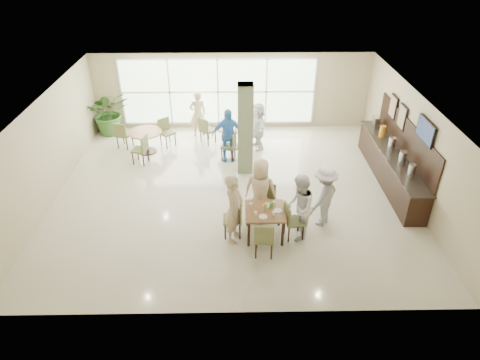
{
  "coord_description": "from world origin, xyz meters",
  "views": [
    {
      "loc": [
        0.04,
        -10.44,
        6.73
      ],
      "look_at": [
        0.2,
        -1.2,
        1.1
      ],
      "focal_mm": 32.0,
      "sensor_mm": 36.0,
      "label": 1
    }
  ],
  "objects_px": {
    "teen_far": "(260,190)",
    "adult_b": "(258,126)",
    "potted_plant": "(109,112)",
    "adult_standing": "(198,114)",
    "adult_a": "(228,135)",
    "main_table": "(265,214)",
    "teen_left": "(234,209)",
    "teen_right": "(299,208)",
    "teen_standing": "(324,196)",
    "round_table_right": "(231,132)",
    "buffet_counter": "(391,164)",
    "round_table_left": "(146,136)"
  },
  "relations": [
    {
      "from": "potted_plant",
      "to": "adult_standing",
      "type": "relative_size",
      "value": 0.97
    },
    {
      "from": "adult_a",
      "to": "main_table",
      "type": "bearing_deg",
      "value": -82.34
    },
    {
      "from": "potted_plant",
      "to": "main_table",
      "type": "bearing_deg",
      "value": -49.4
    },
    {
      "from": "round_table_right",
      "to": "potted_plant",
      "type": "xyz_separation_m",
      "value": [
        -4.41,
        1.21,
        0.26
      ]
    },
    {
      "from": "main_table",
      "to": "round_table_right",
      "type": "distance_m",
      "value": 4.96
    },
    {
      "from": "round_table_right",
      "to": "buffet_counter",
      "type": "height_order",
      "value": "buffet_counter"
    },
    {
      "from": "potted_plant",
      "to": "teen_standing",
      "type": "distance_m",
      "value": 8.76
    },
    {
      "from": "teen_far",
      "to": "teen_standing",
      "type": "bearing_deg",
      "value": -172.05
    },
    {
      "from": "round_table_left",
      "to": "round_table_right",
      "type": "height_order",
      "value": "same"
    },
    {
      "from": "buffet_counter",
      "to": "adult_a",
      "type": "xyz_separation_m",
      "value": [
        -4.84,
        1.42,
        0.32
      ]
    },
    {
      "from": "teen_standing",
      "to": "adult_standing",
      "type": "relative_size",
      "value": 0.99
    },
    {
      "from": "main_table",
      "to": "buffet_counter",
      "type": "height_order",
      "value": "buffet_counter"
    },
    {
      "from": "adult_standing",
      "to": "round_table_left",
      "type": "bearing_deg",
      "value": 22.63
    },
    {
      "from": "round_table_left",
      "to": "teen_left",
      "type": "height_order",
      "value": "teen_left"
    },
    {
      "from": "teen_far",
      "to": "round_table_left",
      "type": "bearing_deg",
      "value": -30.5
    },
    {
      "from": "buffet_counter",
      "to": "potted_plant",
      "type": "xyz_separation_m",
      "value": [
        -9.13,
        3.54,
        0.26
      ]
    },
    {
      "from": "main_table",
      "to": "teen_right",
      "type": "relative_size",
      "value": 0.56
    },
    {
      "from": "adult_a",
      "to": "adult_b",
      "type": "bearing_deg",
      "value": 34.98
    },
    {
      "from": "teen_left",
      "to": "adult_a",
      "type": "distance_m",
      "value": 4.09
    },
    {
      "from": "adult_a",
      "to": "adult_standing",
      "type": "relative_size",
      "value": 1.05
    },
    {
      "from": "teen_standing",
      "to": "round_table_left",
      "type": "bearing_deg",
      "value": -87.12
    },
    {
      "from": "teen_right",
      "to": "teen_standing",
      "type": "distance_m",
      "value": 0.88
    },
    {
      "from": "round_table_left",
      "to": "teen_left",
      "type": "relative_size",
      "value": 0.61
    },
    {
      "from": "main_table",
      "to": "adult_standing",
      "type": "xyz_separation_m",
      "value": [
        -2.01,
        5.85,
        0.18
      ]
    },
    {
      "from": "teen_right",
      "to": "buffet_counter",
      "type": "bearing_deg",
      "value": 137.61
    },
    {
      "from": "teen_right",
      "to": "adult_b",
      "type": "bearing_deg",
      "value": -163.82
    },
    {
      "from": "teen_far",
      "to": "adult_b",
      "type": "xyz_separation_m",
      "value": [
        0.15,
        4.11,
        -0.06
      ]
    },
    {
      "from": "main_table",
      "to": "teen_standing",
      "type": "bearing_deg",
      "value": 17.86
    },
    {
      "from": "teen_left",
      "to": "teen_right",
      "type": "bearing_deg",
      "value": -68.36
    },
    {
      "from": "teen_far",
      "to": "adult_b",
      "type": "distance_m",
      "value": 4.11
    },
    {
      "from": "teen_standing",
      "to": "adult_b",
      "type": "bearing_deg",
      "value": -120.65
    },
    {
      "from": "main_table",
      "to": "teen_left",
      "type": "distance_m",
      "value": 0.79
    },
    {
      "from": "teen_left",
      "to": "teen_far",
      "type": "distance_m",
      "value": 1.07
    },
    {
      "from": "teen_far",
      "to": "teen_standing",
      "type": "relative_size",
      "value": 1.05
    },
    {
      "from": "round_table_right",
      "to": "adult_standing",
      "type": "bearing_deg",
      "value": 140.94
    },
    {
      "from": "teen_left",
      "to": "teen_standing",
      "type": "bearing_deg",
      "value": -55.91
    },
    {
      "from": "adult_standing",
      "to": "teen_far",
      "type": "bearing_deg",
      "value": 95.4
    },
    {
      "from": "main_table",
      "to": "teen_far",
      "type": "distance_m",
      "value": 0.75
    },
    {
      "from": "teen_far",
      "to": "potted_plant",
      "type": "bearing_deg",
      "value": -29.82
    },
    {
      "from": "buffet_counter",
      "to": "adult_a",
      "type": "relative_size",
      "value": 2.68
    },
    {
      "from": "round_table_left",
      "to": "teen_right",
      "type": "distance_m",
      "value": 6.43
    },
    {
      "from": "round_table_right",
      "to": "potted_plant",
      "type": "height_order",
      "value": "potted_plant"
    },
    {
      "from": "main_table",
      "to": "adult_a",
      "type": "relative_size",
      "value": 0.54
    },
    {
      "from": "buffet_counter",
      "to": "teen_standing",
      "type": "bearing_deg",
      "value": -139.28
    },
    {
      "from": "teen_far",
      "to": "adult_a",
      "type": "xyz_separation_m",
      "value": [
        -0.85,
        3.25,
        0.01
      ]
    },
    {
      "from": "round_table_right",
      "to": "potted_plant",
      "type": "bearing_deg",
      "value": 164.66
    },
    {
      "from": "buffet_counter",
      "to": "teen_far",
      "type": "height_order",
      "value": "buffet_counter"
    },
    {
      "from": "teen_right",
      "to": "adult_standing",
      "type": "xyz_separation_m",
      "value": [
        -2.81,
        5.9,
        -0.03
      ]
    },
    {
      "from": "main_table",
      "to": "adult_b",
      "type": "bearing_deg",
      "value": 89.1
    },
    {
      "from": "teen_right",
      "to": "adult_b",
      "type": "height_order",
      "value": "teen_right"
    }
  ]
}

